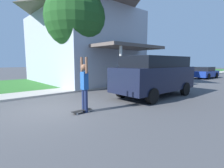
# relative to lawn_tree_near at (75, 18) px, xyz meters

# --- Properties ---
(ground_plane) EXTENTS (120.00, 120.00, 0.00)m
(ground_plane) POSITION_rel_lawn_tree_near_xyz_m (4.22, -3.68, -4.81)
(ground_plane) COLOR #49494C
(lawn) EXTENTS (10.00, 80.00, 0.08)m
(lawn) POSITION_rel_lawn_tree_near_xyz_m (-3.78, 2.32, -4.77)
(lawn) COLOR #2D6B28
(lawn) RESTS_ON ground_plane
(sidewalk) EXTENTS (1.80, 80.00, 0.10)m
(sidewalk) POSITION_rel_lawn_tree_near_xyz_m (0.62, 2.32, -4.76)
(sidewalk) COLOR #ADA89E
(sidewalk) RESTS_ON ground_plane
(house) EXTENTS (12.68, 7.85, 8.65)m
(house) POSITION_rel_lawn_tree_near_xyz_m (-3.41, 2.51, -0.24)
(house) COLOR #99A3B2
(house) RESTS_ON lawn
(lawn_tree_near) EXTENTS (4.15, 4.15, 6.82)m
(lawn_tree_near) POSITION_rel_lawn_tree_near_xyz_m (0.00, 0.00, 0.00)
(lawn_tree_near) COLOR brown
(lawn_tree_near) RESTS_ON lawn
(suv_parked) EXTENTS (2.19, 4.97, 2.16)m
(suv_parked) POSITION_rel_lawn_tree_near_xyz_m (5.43, 1.65, -3.63)
(suv_parked) COLOR black
(suv_parked) RESTS_ON ground_plane
(car_down_street) EXTENTS (1.89, 4.04, 1.30)m
(car_down_street) POSITION_rel_lawn_tree_near_xyz_m (2.98, 14.93, -4.17)
(car_down_street) COLOR navy
(car_down_street) RESTS_ON ground_plane
(skateboarder) EXTENTS (0.41, 0.24, 2.04)m
(skateboarder) POSITION_rel_lawn_tree_near_xyz_m (5.49, -2.86, -3.75)
(skateboarder) COLOR #192347
(skateboarder) RESTS_ON ground_plane
(skateboard) EXTENTS (0.21, 0.80, 0.10)m
(skateboard) POSITION_rel_lawn_tree_near_xyz_m (5.51, -3.01, -4.73)
(skateboard) COLOR black
(skateboard) RESTS_ON ground_plane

